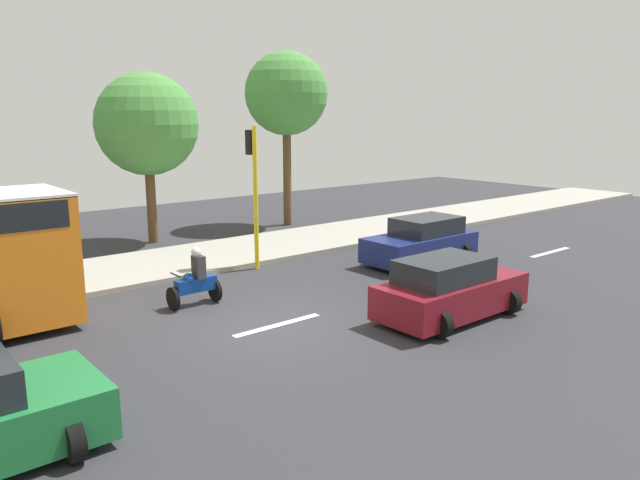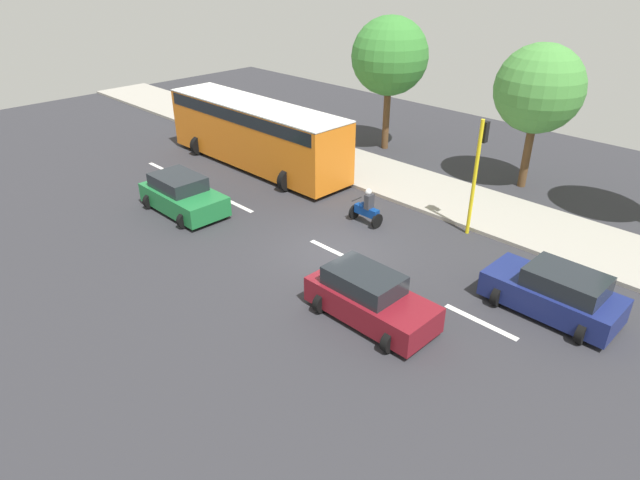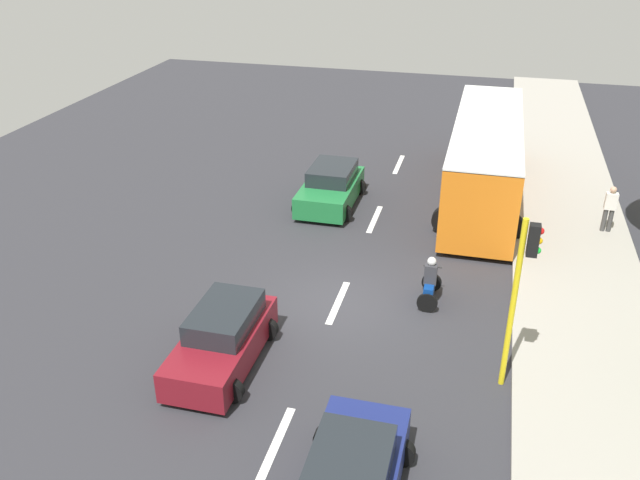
{
  "view_description": "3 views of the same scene",
  "coord_description": "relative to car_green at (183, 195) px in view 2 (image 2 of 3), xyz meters",
  "views": [
    {
      "loc": [
        -11.05,
        7.84,
        4.86
      ],
      "look_at": [
        0.38,
        -1.61,
        1.77
      ],
      "focal_mm": 34.04,
      "sensor_mm": 36.0,
      "label": 1
    },
    {
      "loc": [
        -12.69,
        -11.97,
        9.82
      ],
      "look_at": [
        -0.82,
        -0.06,
        0.83
      ],
      "focal_mm": 30.73,
      "sensor_mm": 36.0,
      "label": 2
    },
    {
      "loc": [
        3.73,
        -16.47,
        10.68
      ],
      "look_at": [
        -0.77,
        0.84,
        1.58
      ],
      "focal_mm": 37.65,
      "sensor_mm": 36.0,
      "label": 3
    }
  ],
  "objects": [
    {
      "name": "ground_plane",
      "position": [
        1.93,
        -6.95,
        -0.76
      ],
      "size": [
        40.0,
        60.0,
        0.1
      ],
      "primitive_type": "cube",
      "color": "#2D2D33"
    },
    {
      "name": "sidewalk",
      "position": [
        8.93,
        -6.95,
        -0.64
      ],
      "size": [
        4.0,
        60.0,
        0.15
      ],
      "primitive_type": "cube",
      "color": "#9E998E",
      "rests_on": "ground"
    },
    {
      "name": "lane_stripe_north",
      "position": [
        1.93,
        -12.95,
        -0.7
      ],
      "size": [
        0.2,
        2.4,
        0.01
      ],
      "primitive_type": "cube",
      "color": "white",
      "rests_on": "ground"
    },
    {
      "name": "lane_stripe_mid",
      "position": [
        1.93,
        -6.95,
        -0.7
      ],
      "size": [
        0.2,
        2.4,
        0.01
      ],
      "primitive_type": "cube",
      "color": "white",
      "rests_on": "ground"
    },
    {
      "name": "lane_stripe_south",
      "position": [
        1.93,
        -0.95,
        -0.7
      ],
      "size": [
        0.2,
        2.4,
        0.01
      ],
      "primitive_type": "cube",
      "color": "white",
      "rests_on": "ground"
    },
    {
      "name": "lane_stripe_far_south",
      "position": [
        1.93,
        5.05,
        -0.7
      ],
      "size": [
        0.2,
        2.4,
        0.01
      ],
      "primitive_type": "cube",
      "color": "white",
      "rests_on": "ground"
    },
    {
      "name": "car_green",
      "position": [
        0.0,
        0.0,
        0.0
      ],
      "size": [
        2.33,
        3.98,
        1.52
      ],
      "color": "#1E7238",
      "rests_on": "ground"
    },
    {
      "name": "car_maroon",
      "position": [
        -0.27,
        -10.47,
        -0.0
      ],
      "size": [
        2.12,
        3.98,
        1.52
      ],
      "color": "maroon",
      "rests_on": "ground"
    },
    {
      "name": "car_dark_blue",
      "position": [
        3.86,
        -14.2,
        -0.0
      ],
      "size": [
        2.19,
        3.93,
        1.52
      ],
      "color": "navy",
      "rests_on": "ground"
    },
    {
      "name": "city_bus",
      "position": [
        5.67,
        2.09,
        1.13
      ],
      "size": [
        3.2,
        11.0,
        3.16
      ],
      "color": "orange",
      "rests_on": "ground"
    },
    {
      "name": "motorcycle",
      "position": [
        4.53,
        -6.21,
        -0.07
      ],
      "size": [
        0.6,
        1.3,
        1.53
      ],
      "color": "black",
      "rests_on": "ground"
    },
    {
      "name": "pedestrian_near_signal",
      "position": [
        10.1,
        -0.14,
        0.35
      ],
      "size": [
        0.4,
        0.24,
        1.69
      ],
      "color": "#3F3F3F",
      "rests_on": "sidewalk"
    },
    {
      "name": "traffic_light_corner",
      "position": [
        6.78,
        -9.55,
        2.22
      ],
      "size": [
        0.49,
        0.24,
        4.5
      ],
      "color": "yellow",
      "rests_on": "ground"
    },
    {
      "name": "street_tree_north",
      "position": [
        12.65,
        -8.75,
        3.76
      ],
      "size": [
        3.8,
        3.8,
        6.39
      ],
      "color": "brown",
      "rests_on": "ground"
    },
    {
      "name": "street_tree_center",
      "position": [
        12.42,
        -0.75,
        4.18
      ],
      "size": [
        3.98,
        3.98,
        6.9
      ],
      "color": "brown",
      "rests_on": "ground"
    }
  ]
}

